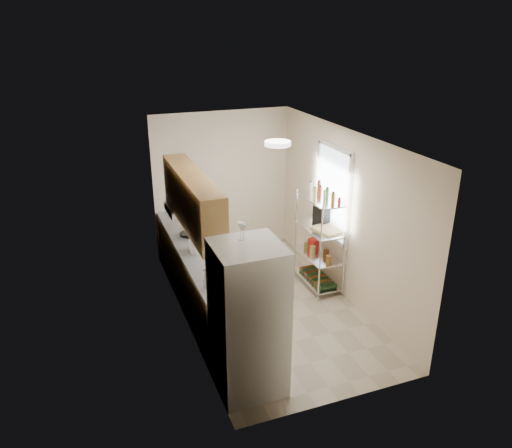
{
  "coord_description": "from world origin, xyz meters",
  "views": [
    {
      "loc": [
        -2.47,
        -6.08,
        4.02
      ],
      "look_at": [
        -0.09,
        0.25,
        1.26
      ],
      "focal_mm": 35.0,
      "sensor_mm": 36.0,
      "label": 1
    }
  ],
  "objects": [
    {
      "name": "frying_pan_large",
      "position": [
        -0.95,
        1.02,
        0.92
      ],
      "size": [
        0.31,
        0.31,
        0.04
      ],
      "primitive_type": "cylinder",
      "rotation": [
        0.0,
        0.0,
        0.41
      ],
      "color": "black",
      "rests_on": "counter_run"
    },
    {
      "name": "espresso_machine",
      "position": [
        1.13,
        0.49,
        1.16
      ],
      "size": [
        0.24,
        0.3,
        0.3
      ],
      "primitive_type": "cube",
      "rotation": [
        0.0,
        0.0,
        0.3
      ],
      "color": "black",
      "rests_on": "bakers_rack"
    },
    {
      "name": "wine_glass_b",
      "position": [
        -0.89,
        -1.41,
        1.93
      ],
      "size": [
        0.07,
        0.07,
        0.2
      ],
      "primitive_type": null,
      "color": "silver",
      "rests_on": "refrigerator"
    },
    {
      "name": "range_hood",
      "position": [
        -1.0,
        0.9,
        1.39
      ],
      "size": [
        0.5,
        0.6,
        0.12
      ],
      "primitive_type": "cube",
      "color": "#B7BABC",
      "rests_on": "room"
    },
    {
      "name": "cutting_board",
      "position": [
        1.07,
        0.18,
        1.03
      ],
      "size": [
        0.44,
        0.52,
        0.03
      ],
      "primitive_type": "cube",
      "rotation": [
        0.0,
        0.0,
        0.22
      ],
      "color": "tan",
      "rests_on": "bakers_rack"
    },
    {
      "name": "refrigerator",
      "position": [
        -0.87,
        -1.58,
        0.91
      ],
      "size": [
        0.75,
        0.75,
        1.82
      ],
      "primitive_type": "cube",
      "color": "silver",
      "rests_on": "ground"
    },
    {
      "name": "frying_pan_small",
      "position": [
        -0.88,
        0.87,
        0.92
      ],
      "size": [
        0.24,
        0.24,
        0.04
      ],
      "primitive_type": "cylinder",
      "rotation": [
        0.0,
        0.0,
        -0.14
      ],
      "color": "black",
      "rests_on": "counter_run"
    },
    {
      "name": "ceiling_dome",
      "position": [
        0.0,
        -0.3,
        2.57
      ],
      "size": [
        0.34,
        0.34,
        0.05
      ],
      "primitive_type": "cylinder",
      "color": "white",
      "rests_on": "room"
    },
    {
      "name": "counter_run",
      "position": [
        -0.92,
        0.44,
        0.45
      ],
      "size": [
        0.63,
        3.51,
        0.9
      ],
      "color": "tan",
      "rests_on": "ground"
    },
    {
      "name": "bakers_rack",
      "position": [
        1.0,
        0.3,
        1.11
      ],
      "size": [
        0.45,
        0.9,
        1.73
      ],
      "color": "silver",
      "rests_on": "ground"
    },
    {
      "name": "rice_cooker",
      "position": [
        -0.94,
        0.38,
        1.0
      ],
      "size": [
        0.25,
        0.25,
        0.2
      ],
      "primitive_type": "cylinder",
      "color": "white",
      "rests_on": "counter_run"
    },
    {
      "name": "room",
      "position": [
        0.0,
        0.0,
        1.3
      ],
      "size": [
        2.52,
        4.42,
        2.62
      ],
      "color": "#C1B29D",
      "rests_on": "ground"
    },
    {
      "name": "wine_glass_a",
      "position": [
        -0.86,
        -1.42,
        1.91
      ],
      "size": [
        0.06,
        0.06,
        0.18
      ],
      "primitive_type": null,
      "color": "silver",
      "rests_on": "refrigerator"
    },
    {
      "name": "window",
      "position": [
        1.23,
        0.35,
        1.55
      ],
      "size": [
        0.06,
        1.0,
        1.46
      ],
      "primitive_type": "cube",
      "color": "white",
      "rests_on": "room"
    },
    {
      "name": "upper_cabinets",
      "position": [
        -1.05,
        0.1,
        1.81
      ],
      "size": [
        0.33,
        2.2,
        0.72
      ],
      "primitive_type": "cube",
      "color": "tan",
      "rests_on": "room"
    },
    {
      "name": "storage_bag",
      "position": [
        1.01,
        0.51,
        0.65
      ],
      "size": [
        0.15,
        0.18,
        0.18
      ],
      "primitive_type": "cube",
      "rotation": [
        0.0,
        0.0,
        0.26
      ],
      "color": "red",
      "rests_on": "bakers_rack"
    }
  ]
}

